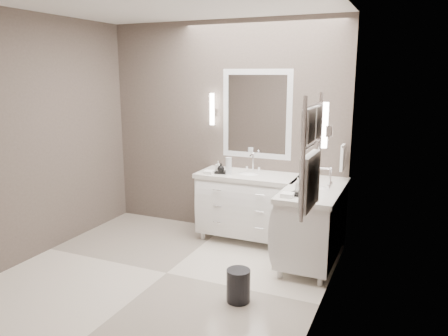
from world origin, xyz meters
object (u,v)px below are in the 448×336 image
at_px(vanity_right, 313,220).
at_px(towel_ladder, 311,162).
at_px(vanity_back, 248,202).
at_px(waste_bin, 238,285).

height_order(vanity_right, towel_ladder, towel_ladder).
distance_m(vanity_back, vanity_right, 0.93).
relative_size(vanity_right, towel_ladder, 1.38).
bearing_deg(vanity_right, towel_ladder, -80.16).
relative_size(vanity_right, waste_bin, 4.06).
height_order(vanity_back, waste_bin, vanity_back).
relative_size(vanity_back, waste_bin, 4.06).
bearing_deg(waste_bin, towel_ladder, -14.62).
distance_m(vanity_right, waste_bin, 1.25).
xyz_separation_m(vanity_right, waste_bin, (-0.43, -1.13, -0.33)).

